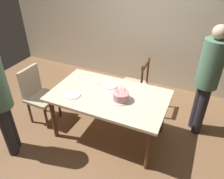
% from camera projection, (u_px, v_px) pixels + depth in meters
% --- Properties ---
extents(ground, '(6.40, 6.40, 0.00)m').
position_uv_depth(ground, '(109.00, 133.00, 3.55)').
color(ground, brown).
extents(back_wall, '(6.40, 0.10, 2.60)m').
position_uv_depth(back_wall, '(149.00, 22.00, 4.25)').
color(back_wall, beige).
rests_on(back_wall, ground).
extents(dining_table, '(1.67, 0.99, 0.75)m').
position_uv_depth(dining_table, '(109.00, 99.00, 3.19)').
color(dining_table, beige).
rests_on(dining_table, ground).
extents(birthday_cake, '(0.28, 0.28, 0.19)m').
position_uv_depth(birthday_cake, '(121.00, 96.00, 3.00)').
color(birthday_cake, silver).
rests_on(birthday_cake, dining_table).
extents(plate_near_celebrant, '(0.22, 0.22, 0.01)m').
position_uv_depth(plate_near_celebrant, '(73.00, 95.00, 3.13)').
color(plate_near_celebrant, silver).
rests_on(plate_near_celebrant, dining_table).
extents(plate_far_side, '(0.22, 0.22, 0.01)m').
position_uv_depth(plate_far_side, '(110.00, 85.00, 3.34)').
color(plate_far_side, silver).
rests_on(plate_far_side, dining_table).
extents(fork_near_celebrant, '(0.18, 0.02, 0.01)m').
position_uv_depth(fork_near_celebrant, '(64.00, 92.00, 3.19)').
color(fork_near_celebrant, silver).
rests_on(fork_near_celebrant, dining_table).
extents(fork_far_side, '(0.18, 0.05, 0.01)m').
position_uv_depth(fork_far_side, '(101.00, 83.00, 3.39)').
color(fork_far_side, silver).
rests_on(fork_far_side, dining_table).
extents(chair_spindle_back, '(0.45, 0.45, 0.95)m').
position_uv_depth(chair_spindle_back, '(134.00, 86.00, 3.88)').
color(chair_spindle_back, tan).
rests_on(chair_spindle_back, ground).
extents(chair_upholstered, '(0.46, 0.45, 0.95)m').
position_uv_depth(chair_upholstered, '(37.00, 92.00, 3.58)').
color(chair_upholstered, tan).
rests_on(chair_upholstered, ground).
extents(person_guest, '(0.32, 0.32, 1.72)m').
position_uv_depth(person_guest, '(208.00, 77.00, 3.10)').
color(person_guest, '#262328').
rests_on(person_guest, ground).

